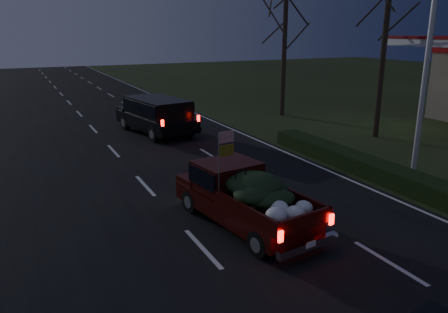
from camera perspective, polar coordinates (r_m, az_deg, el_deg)
name	(u,v)px	position (r m, az deg, el deg)	size (l,w,h in m)	color
ground	(203,249)	(10.97, -2.80, -11.97)	(120.00, 120.00, 0.00)	black
road_asphalt	(203,249)	(10.96, -2.81, -11.93)	(14.00, 120.00, 0.02)	black
hedge_row	(360,164)	(17.30, 17.39, -0.94)	(1.00, 10.00, 0.60)	black
light_pole	(432,21)	(17.18, 25.56, 15.71)	(0.50, 0.90, 9.16)	silver
bare_tree_mid	(388,4)	(22.78, 20.66, 18.16)	(3.60, 3.60, 8.50)	black
bare_tree_far	(285,29)	(27.53, 7.98, 16.15)	(3.60, 3.60, 7.00)	black
pickup_truck	(244,193)	(11.90, 2.60, -4.85)	(2.39, 4.81, 2.42)	#3B0B08
lead_suv	(157,112)	(22.74, -8.78, 5.75)	(3.02, 5.50, 1.50)	black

